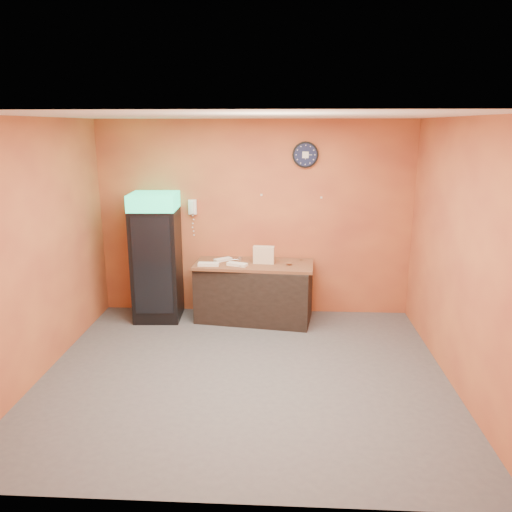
{
  "coord_description": "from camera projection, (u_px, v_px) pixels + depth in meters",
  "views": [
    {
      "loc": [
        0.4,
        -5.08,
        2.71
      ],
      "look_at": [
        0.1,
        0.6,
        1.22
      ],
      "focal_mm": 35.0,
      "sensor_mm": 36.0,
      "label": 1
    }
  ],
  "objects": [
    {
      "name": "back_wall",
      "position": [
        254.0,
        219.0,
        7.19
      ],
      "size": [
        4.5,
        0.02,
        2.8
      ],
      "primitive_type": "cube",
      "color": "#D3733B",
      "rests_on": "floor"
    },
    {
      "name": "kitchen_tool",
      "position": [
        240.0,
        258.0,
        7.13
      ],
      "size": [
        0.06,
        0.06,
        0.06
      ],
      "primitive_type": "cylinder",
      "color": "silver",
      "rests_on": "butcher_paper"
    },
    {
      "name": "butcher_paper",
      "position": [
        254.0,
        264.0,
        7.0
      ],
      "size": [
        1.69,
        0.83,
        0.04
      ],
      "primitive_type": "cube",
      "rotation": [
        0.0,
        0.0,
        -0.07
      ],
      "color": "brown",
      "rests_on": "prep_counter"
    },
    {
      "name": "floor",
      "position": [
        245.0,
        374.0,
        5.61
      ],
      "size": [
        4.5,
        4.5,
        0.0
      ],
      "primitive_type": "plane",
      "color": "#47474C",
      "rests_on": "ground"
    },
    {
      "name": "wall_clock",
      "position": [
        305.0,
        155.0,
        6.89
      ],
      "size": [
        0.36,
        0.06,
        0.36
      ],
      "color": "black",
      "rests_on": "back_wall"
    },
    {
      "name": "right_wall",
      "position": [
        461.0,
        256.0,
        5.14
      ],
      "size": [
        0.02,
        4.0,
        2.8
      ],
      "primitive_type": "cube",
      "color": "#D3733B",
      "rests_on": "floor"
    },
    {
      "name": "wrapped_sandwich_left",
      "position": [
        209.0,
        264.0,
        6.86
      ],
      "size": [
        0.29,
        0.12,
        0.04
      ],
      "primitive_type": "cube",
      "rotation": [
        0.0,
        0.0,
        -0.02
      ],
      "color": "white",
      "rests_on": "butcher_paper"
    },
    {
      "name": "prep_counter",
      "position": [
        254.0,
        293.0,
        7.1
      ],
      "size": [
        1.68,
        0.93,
        0.8
      ],
      "primitive_type": "cube",
      "rotation": [
        0.0,
        0.0,
        -0.14
      ],
      "color": "black",
      "rests_on": "floor"
    },
    {
      "name": "beverage_cooler",
      "position": [
        156.0,
        259.0,
        7.02
      ],
      "size": [
        0.67,
        0.68,
        1.81
      ],
      "rotation": [
        0.0,
        0.0,
        0.05
      ],
      "color": "black",
      "rests_on": "floor"
    },
    {
      "name": "sub_roll_stack",
      "position": [
        264.0,
        255.0,
        6.94
      ],
      "size": [
        0.3,
        0.12,
        0.25
      ],
      "rotation": [
        0.0,
        0.0,
        -0.08
      ],
      "color": "beige",
      "rests_on": "butcher_paper"
    },
    {
      "name": "ceiling",
      "position": [
        243.0,
        116.0,
        4.9
      ],
      "size": [
        4.5,
        4.0,
        0.02
      ],
      "primitive_type": "cube",
      "color": "white",
      "rests_on": "back_wall"
    },
    {
      "name": "wall_phone",
      "position": [
        193.0,
        207.0,
        7.14
      ],
      "size": [
        0.11,
        0.1,
        0.21
      ],
      "color": "white",
      "rests_on": "back_wall"
    },
    {
      "name": "wrapped_sandwich_mid",
      "position": [
        237.0,
        264.0,
        6.85
      ],
      "size": [
        0.3,
        0.2,
        0.04
      ],
      "primitive_type": "cube",
      "rotation": [
        0.0,
        0.0,
        -0.35
      ],
      "color": "white",
      "rests_on": "butcher_paper"
    },
    {
      "name": "wrapped_sandwich_right",
      "position": [
        223.0,
        260.0,
        7.1
      ],
      "size": [
        0.26,
        0.24,
        0.04
      ],
      "primitive_type": "cube",
      "rotation": [
        0.0,
        0.0,
        0.66
      ],
      "color": "white",
      "rests_on": "butcher_paper"
    },
    {
      "name": "left_wall",
      "position": [
        36.0,
        251.0,
        5.38
      ],
      "size": [
        0.02,
        4.0,
        2.8
      ],
      "primitive_type": "cube",
      "color": "#D3733B",
      "rests_on": "floor"
    }
  ]
}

